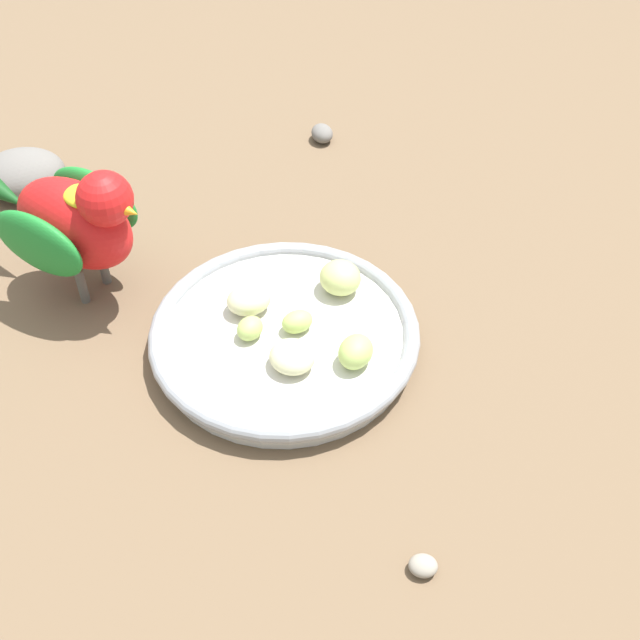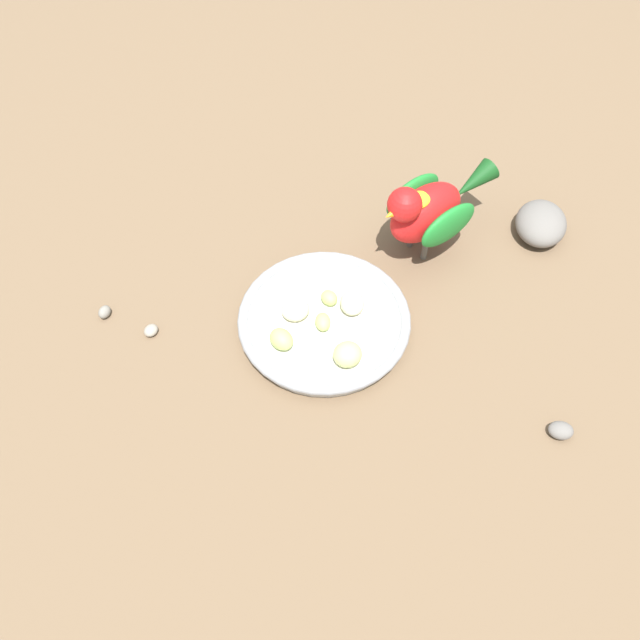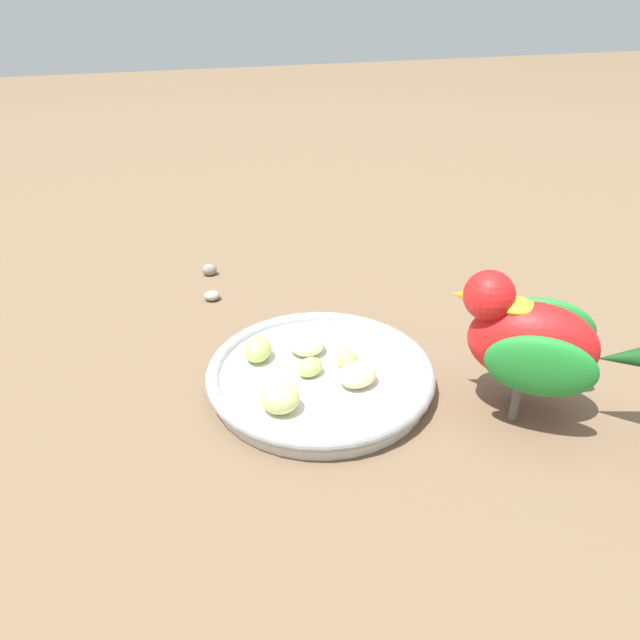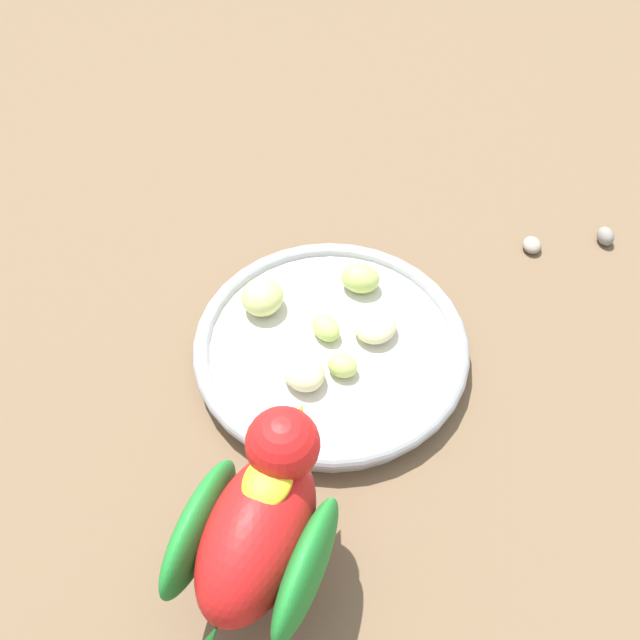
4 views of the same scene
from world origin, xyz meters
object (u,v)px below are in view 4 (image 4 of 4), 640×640
apple_piece_4 (262,297)px  apple_piece_5 (360,278)px  apple_piece_1 (326,328)px  feeding_bowl (331,349)px  pebble_0 (605,236)px  apple_piece_2 (342,366)px  parrot (254,538)px  pebble_2 (532,245)px  apple_piece_3 (306,371)px  apple_piece_0 (375,325)px

apple_piece_4 → apple_piece_5: bearing=-86.3°
apple_piece_1 → apple_piece_4: size_ratio=0.73×
feeding_bowl → apple_piece_1: bearing=10.8°
pebble_0 → apple_piece_2: bearing=111.3°
parrot → pebble_0: (0.26, -0.37, -0.07)m
apple_piece_2 → pebble_0: bearing=-68.7°
pebble_0 → pebble_2: (0.00, 0.07, -0.00)m
pebble_2 → feeding_bowl: bearing=112.0°
apple_piece_3 → pebble_0: size_ratio=1.96×
parrot → feeding_bowl: bearing=7.2°
apple_piece_1 → apple_piece_4: (0.04, 0.05, 0.01)m
apple_piece_4 → parrot: bearing=170.7°
pebble_0 → apple_piece_1: bearing=103.8°
apple_piece_2 → apple_piece_5: apple_piece_5 is taller
feeding_bowl → parrot: bearing=154.2°
apple_piece_1 → apple_piece_5: 0.06m
apple_piece_0 → parrot: parrot is taller
feeding_bowl → apple_piece_5: apple_piece_5 is taller
apple_piece_3 → apple_piece_4: size_ratio=1.04×
pebble_2 → apple_piece_0: bearing=114.9°
parrot → pebble_0: 0.46m
feeding_bowl → apple_piece_2: size_ratio=9.32×
apple_piece_4 → pebble_0: (0.03, -0.33, -0.03)m
feeding_bowl → apple_piece_3: apple_piece_3 is taller
apple_piece_3 → pebble_2: 0.27m
apple_piece_3 → parrot: bearing=158.3°
apple_piece_0 → apple_piece_5: bearing=0.6°
feeding_bowl → apple_piece_4: size_ratio=6.19×
apple_piece_3 → pebble_0: apple_piece_3 is taller
apple_piece_1 → apple_piece_3: apple_piece_3 is taller
apple_piece_1 → pebble_0: 0.29m
feeding_bowl → apple_piece_1: size_ratio=8.42×
feeding_bowl → pebble_0: feeding_bowl is taller
pebble_2 → apple_piece_4: bearing=97.7°
apple_piece_1 → pebble_0: bearing=-76.2°
feeding_bowl → apple_piece_0: (0.01, -0.04, 0.02)m
apple_piece_0 → apple_piece_1: (0.01, 0.04, -0.00)m
apple_piece_0 → pebble_2: apple_piece_0 is taller
apple_piece_4 → apple_piece_0: bearing=-117.6°
apple_piece_4 → apple_piece_3: bearing=-164.8°
apple_piece_2 → parrot: parrot is taller
apple_piece_4 → pebble_2: 0.26m
pebble_0 → pebble_2: size_ratio=0.98×
apple_piece_4 → apple_piece_5: (0.01, -0.09, -0.00)m
apple_piece_1 → parrot: (-0.19, 0.08, 0.05)m
feeding_bowl → parrot: parrot is taller
apple_piece_3 → feeding_bowl: bearing=-42.7°
apple_piece_0 → parrot: (-0.18, 0.12, 0.05)m
apple_piece_0 → apple_piece_5: (0.05, 0.00, 0.00)m
apple_piece_0 → feeding_bowl: bearing=97.8°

